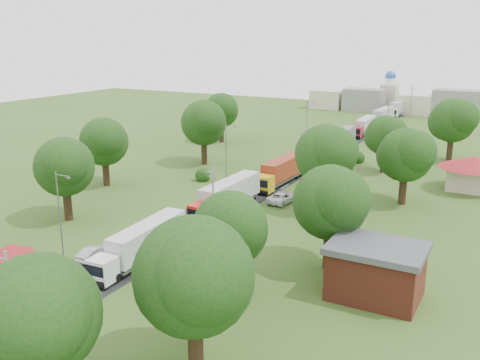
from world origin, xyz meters
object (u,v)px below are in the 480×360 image
Objects in this scene: guard_booth at (12,256)px; pedestrian_near at (49,296)px; boom_barrier at (55,280)px; info_sign at (330,150)px; truck_0 at (142,243)px; car_lane_front at (70,277)px; car_lane_mid at (94,253)px.

guard_booth is 2.71× the size of pedestrian_near.
boom_barrier is at bearing 118.89° from pedestrian_near.
info_sign reaches higher than boom_barrier.
info_sign is (12.40, 60.00, 0.84)m from guard_booth.
boom_barrier is 9.78m from truck_0.
pedestrian_near is at bearing 117.76° from car_lane_front.
car_lane_mid is at bearing 59.04° from guard_booth.
car_lane_front is at bearing -111.55° from truck_0.
car_lane_mid is (-8.20, -53.00, -2.29)m from info_sign.
truck_0 is at bearing -158.37° from car_lane_mid.
pedestrian_near is at bearing -52.55° from boom_barrier.
guard_booth is at bearing 57.89° from car_lane_mid.
pedestrian_near reaches higher than boom_barrier.
pedestrian_near reaches higher than car_lane_mid.
car_lane_front is at bearing -96.05° from info_sign.
truck_0 is (9.20, 9.10, -0.05)m from guard_booth.
info_sign is 2.52× the size of pedestrian_near.
car_lane_mid is (4.20, 7.00, -1.45)m from guard_booth.
guard_booth is (-5.84, -0.00, 1.27)m from boom_barrier.
pedestrian_near is at bearing -94.29° from info_sign.
pedestrian_near is (-4.69, -62.44, -2.19)m from info_sign.
car_lane_front reaches higher than car_lane_mid.
truck_0 reaches higher than pedestrian_near.
car_lane_mid is (-5.00, -2.10, -1.39)m from truck_0.
boom_barrier is at bearing 102.05° from car_lane_mid.
truck_0 reaches higher than guard_booth.
guard_booth is at bearing 153.88° from pedestrian_near.
guard_booth is at bearing -135.31° from truck_0.
info_sign is at bearing -99.95° from car_lane_mid.
boom_barrier is 1.55m from car_lane_front.
guard_booth is 6.54m from car_lane_front.
info_sign reaches higher than truck_0.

